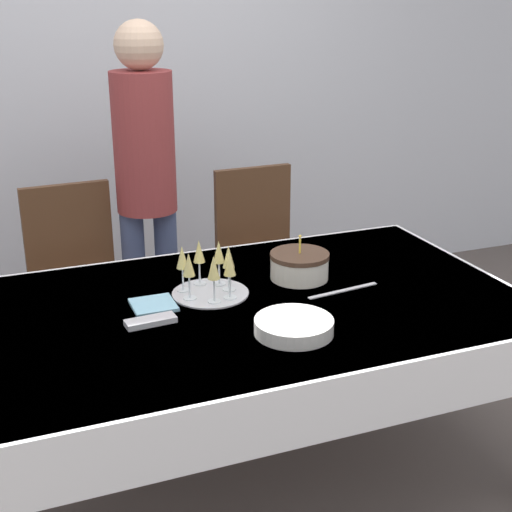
% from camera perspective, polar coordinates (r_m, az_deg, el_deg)
% --- Properties ---
extents(ground_plane, '(12.00, 12.00, 0.00)m').
position_cam_1_polar(ground_plane, '(2.91, -1.17, -17.01)').
color(ground_plane, '#564C47').
extents(wall_back, '(8.00, 0.05, 2.70)m').
position_cam_1_polar(wall_back, '(4.12, -10.53, 14.15)').
color(wall_back, silver).
rests_on(wall_back, ground_plane).
extents(dining_table, '(2.03, 1.19, 0.73)m').
position_cam_1_polar(dining_table, '(2.58, -1.26, -5.83)').
color(dining_table, white).
rests_on(dining_table, ground_plane).
extents(dining_chair_far_left, '(0.45, 0.45, 0.96)m').
position_cam_1_polar(dining_chair_far_left, '(3.34, -14.12, -2.04)').
color(dining_chair_far_left, '#51331E').
rests_on(dining_chair_far_left, ground_plane).
extents(dining_chair_far_right, '(0.43, 0.43, 0.96)m').
position_cam_1_polar(dining_chair_far_right, '(3.55, 0.44, -0.08)').
color(dining_chair_far_right, '#51331E').
rests_on(dining_chair_far_right, ground_plane).
extents(birthday_cake, '(0.23, 0.23, 0.18)m').
position_cam_1_polar(birthday_cake, '(2.75, 3.50, -0.77)').
color(birthday_cake, silver).
rests_on(birthday_cake, dining_table).
extents(champagne_tray, '(0.28, 0.28, 0.18)m').
position_cam_1_polar(champagne_tray, '(2.59, -3.78, -1.13)').
color(champagne_tray, silver).
rests_on(champagne_tray, dining_table).
extents(plate_stack_main, '(0.26, 0.26, 0.05)m').
position_cam_1_polar(plate_stack_main, '(2.32, 3.05, -5.64)').
color(plate_stack_main, silver).
rests_on(plate_stack_main, dining_table).
extents(cake_knife, '(0.30, 0.06, 0.00)m').
position_cam_1_polar(cake_knife, '(2.66, 6.98, -2.77)').
color(cake_knife, silver).
rests_on(cake_knife, dining_table).
extents(fork_pile, '(0.17, 0.07, 0.02)m').
position_cam_1_polar(fork_pile, '(2.41, -8.43, -5.18)').
color(fork_pile, silver).
rests_on(fork_pile, dining_table).
extents(napkin_pile, '(0.15, 0.15, 0.01)m').
position_cam_1_polar(napkin_pile, '(2.54, -8.22, -3.89)').
color(napkin_pile, '#8CC6E0').
rests_on(napkin_pile, dining_table).
extents(person_standing, '(0.28, 0.28, 1.66)m').
position_cam_1_polar(person_standing, '(3.34, -8.84, 6.91)').
color(person_standing, '#3F4C72').
rests_on(person_standing, ground_plane).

